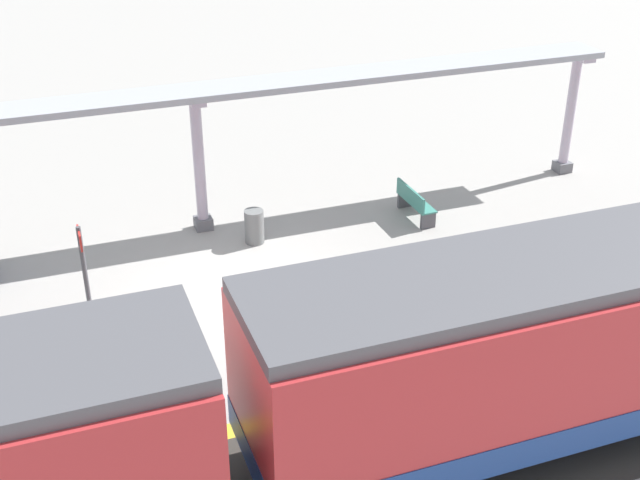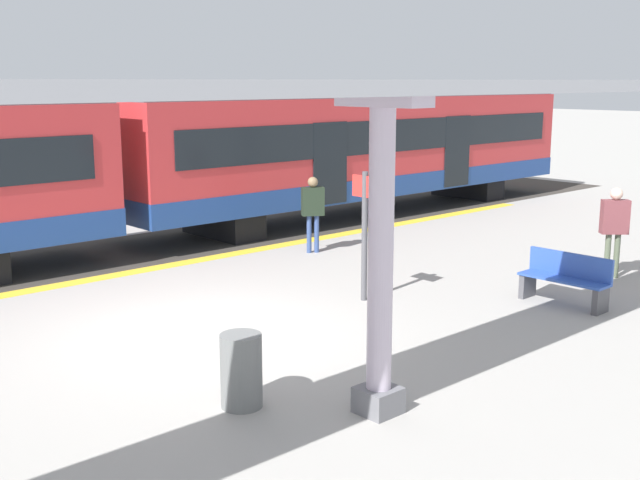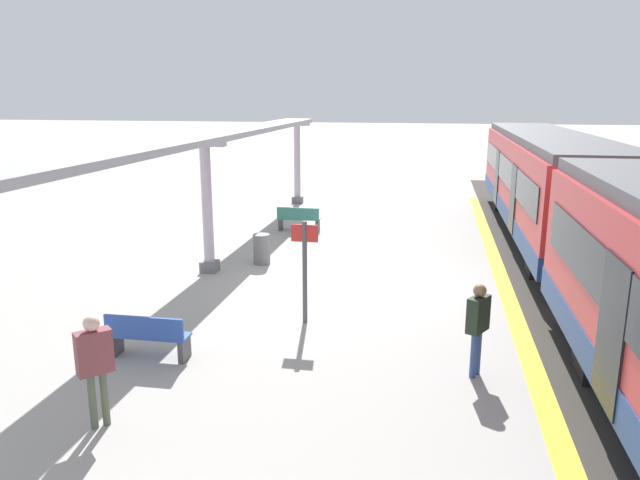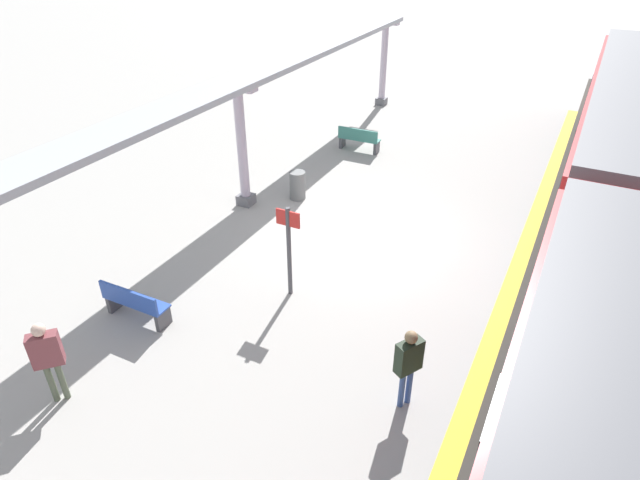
{
  "view_description": "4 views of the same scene",
  "coord_description": "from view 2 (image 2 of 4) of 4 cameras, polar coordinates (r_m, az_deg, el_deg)",
  "views": [
    {
      "loc": [
        -15.16,
        3.61,
        9.78
      ],
      "look_at": [
        -1.28,
        -1.44,
        1.93
      ],
      "focal_mm": 46.79,
      "sensor_mm": 36.0,
      "label": 1
    },
    {
      "loc": [
        9.43,
        -6.17,
        3.67
      ],
      "look_at": [
        -0.04,
        2.5,
        1.06
      ],
      "focal_mm": 44.05,
      "sensor_mm": 36.0,
      "label": 2
    },
    {
      "loc": [
        -2.13,
        14.81,
        4.73
      ],
      "look_at": [
        0.13,
        2.88,
        1.77
      ],
      "focal_mm": 33.67,
      "sensor_mm": 36.0,
      "label": 3
    },
    {
      "loc": [
        -4.69,
        11.54,
        7.46
      ],
      "look_at": [
        -0.03,
        2.49,
        1.22
      ],
      "focal_mm": 30.23,
      "sensor_mm": 36.0,
      "label": 4
    }
  ],
  "objects": [
    {
      "name": "trackbed",
      "position": [
        16.85,
        -19.92,
        -1.77
      ],
      "size": [
        3.2,
        39.83,
        0.01
      ],
      "primitive_type": "cube",
      "color": "#38332D",
      "rests_on": "ground"
    },
    {
      "name": "tactile_edge_strip",
      "position": [
        15.25,
        -17.3,
        -2.94
      ],
      "size": [
        0.39,
        27.83,
        0.01
      ],
      "primitive_type": "cube",
      "color": "yellow",
      "rests_on": "ground"
    },
    {
      "name": "canopy_beam",
      "position": [
        8.32,
        4.69,
        11.0
      ],
      "size": [
        1.2,
        22.45,
        0.16
      ],
      "primitive_type": "cube",
      "color": "#A8AAB2",
      "rests_on": "canopy_pillar_nearest"
    },
    {
      "name": "passenger_by_the_benches",
      "position": [
        15.7,
        20.61,
        1.25
      ],
      "size": [
        0.5,
        0.51,
        1.72
      ],
      "color": "#545E48",
      "rests_on": "ground"
    },
    {
      "name": "platform_info_sign",
      "position": [
        13.14,
        3.26,
        1.21
      ],
      "size": [
        0.56,
        0.1,
        2.2
      ],
      "color": "#4C4C51",
      "rests_on": "ground"
    },
    {
      "name": "trash_bin",
      "position": [
        9.1,
        -5.74,
        -9.42
      ],
      "size": [
        0.48,
        0.48,
        0.86
      ],
      "primitive_type": "cylinder",
      "color": "slate",
      "rests_on": "ground"
    },
    {
      "name": "canopy_pillar_second",
      "position": [
        8.52,
        4.42,
        -1.31
      ],
      "size": [
        1.1,
        0.44,
        3.52
      ],
      "color": "slate",
      "rests_on": "ground"
    },
    {
      "name": "train_far_carriage",
      "position": [
        21.87,
        3.17,
        6.68
      ],
      "size": [
        2.65,
        14.98,
        3.48
      ],
      "color": "#B92D30",
      "rests_on": "ground"
    },
    {
      "name": "bench_near_end",
      "position": [
        13.69,
        17.42,
        -2.68
      ],
      "size": [
        1.51,
        0.46,
        0.86
      ],
      "color": "#2C4FAB",
      "rests_on": "ground"
    },
    {
      "name": "passenger_waiting_near_edge",
      "position": [
        16.89,
        -0.53,
        2.52
      ],
      "size": [
        0.43,
        0.52,
        1.65
      ],
      "color": "#33497D",
      "rests_on": "ground"
    },
    {
      "name": "ground_plane",
      "position": [
        11.86,
        -8.85,
        -6.68
      ],
      "size": [
        176.0,
        176.0,
        0.0
      ],
      "primitive_type": "plane",
      "color": "#A19D98"
    }
  ]
}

